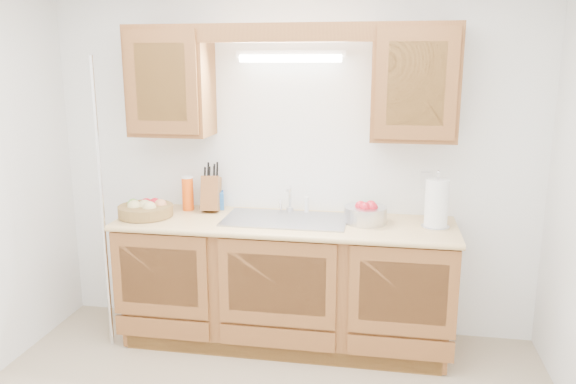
% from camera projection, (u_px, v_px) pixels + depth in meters
% --- Properties ---
extents(room, '(3.52, 3.50, 2.50)m').
position_uv_depth(room, '(240.00, 218.00, 2.61)').
color(room, tan).
rests_on(room, ground).
extents(base_cabinets, '(2.20, 0.60, 0.86)m').
position_uv_depth(base_cabinets, '(285.00, 283.00, 3.94)').
color(base_cabinets, brown).
rests_on(base_cabinets, ground).
extents(countertop, '(2.30, 0.63, 0.04)m').
position_uv_depth(countertop, '(285.00, 224.00, 3.83)').
color(countertop, '#D9B172').
rests_on(countertop, base_cabinets).
extents(upper_cabinet_left, '(0.55, 0.33, 0.75)m').
position_uv_depth(upper_cabinet_left, '(171.00, 82.00, 3.90)').
color(upper_cabinet_left, brown).
rests_on(upper_cabinet_left, room).
extents(upper_cabinet_right, '(0.55, 0.33, 0.75)m').
position_uv_depth(upper_cabinet_right, '(415.00, 83.00, 3.62)').
color(upper_cabinet_right, brown).
rests_on(upper_cabinet_right, room).
extents(valance, '(2.20, 0.05, 0.12)m').
position_uv_depth(valance, '(285.00, 32.00, 3.55)').
color(valance, brown).
rests_on(valance, room).
extents(fluorescent_fixture, '(0.76, 0.08, 0.08)m').
position_uv_depth(fluorescent_fixture, '(290.00, 56.00, 3.80)').
color(fluorescent_fixture, white).
rests_on(fluorescent_fixture, room).
extents(sink, '(0.84, 0.46, 0.36)m').
position_uv_depth(sink, '(285.00, 230.00, 3.86)').
color(sink, '#9E9EA3').
rests_on(sink, countertop).
extents(wire_shelf_pole, '(0.03, 0.03, 2.00)m').
position_uv_depth(wire_shelf_pole, '(102.00, 208.00, 3.76)').
color(wire_shelf_pole, silver).
rests_on(wire_shelf_pole, ground).
extents(outlet_plate, '(0.08, 0.01, 0.12)m').
position_uv_depth(outlet_plate, '(426.00, 181.00, 3.91)').
color(outlet_plate, white).
rests_on(outlet_plate, room).
extents(fruit_basket, '(0.45, 0.45, 0.12)m').
position_uv_depth(fruit_basket, '(146.00, 209.00, 3.93)').
color(fruit_basket, olive).
rests_on(fruit_basket, countertop).
extents(knife_block, '(0.15, 0.22, 0.36)m').
position_uv_depth(knife_block, '(211.00, 193.00, 4.07)').
color(knife_block, brown).
rests_on(knife_block, countertop).
extents(orange_canister, '(0.11, 0.11, 0.25)m').
position_uv_depth(orange_canister, '(188.00, 193.00, 4.08)').
color(orange_canister, '#F6540D').
rests_on(orange_canister, countertop).
extents(soap_bottle, '(0.11, 0.11, 0.20)m').
position_uv_depth(soap_bottle, '(218.00, 196.00, 4.11)').
color(soap_bottle, blue).
rests_on(soap_bottle, countertop).
extents(sponge, '(0.12, 0.08, 0.03)m').
position_uv_depth(sponge, '(366.00, 213.00, 3.98)').
color(sponge, '#CC333F').
rests_on(sponge, countertop).
extents(paper_towel, '(0.18, 0.18, 0.38)m').
position_uv_depth(paper_towel, '(437.00, 204.00, 3.64)').
color(paper_towel, silver).
rests_on(paper_towel, countertop).
extents(apple_bowl, '(0.37, 0.37, 0.15)m').
position_uv_depth(apple_bowl, '(366.00, 213.00, 3.77)').
color(apple_bowl, silver).
rests_on(apple_bowl, countertop).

